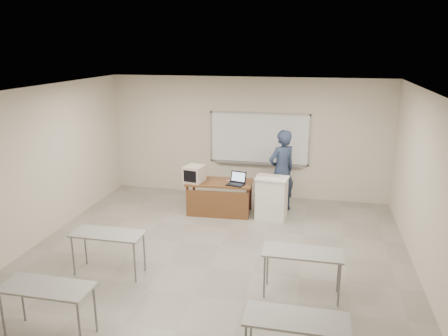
% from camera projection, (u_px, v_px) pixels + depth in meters
% --- Properties ---
extents(floor, '(7.00, 8.00, 0.01)m').
position_uv_depth(floor, '(209.00, 268.00, 7.57)').
color(floor, gray).
rests_on(floor, ground).
extents(whiteboard, '(2.48, 0.10, 1.31)m').
position_uv_depth(whiteboard, '(259.00, 139.00, 10.84)').
color(whiteboard, white).
rests_on(whiteboard, floor).
extents(student_desks, '(4.40, 2.20, 0.73)m').
position_uv_depth(student_desks, '(185.00, 271.00, 6.12)').
color(student_desks, gray).
rests_on(student_desks, floor).
extents(instructor_desk, '(1.48, 0.74, 0.75)m').
position_uv_depth(instructor_desk, '(218.00, 191.00, 9.84)').
color(instructor_desk, brown).
rests_on(instructor_desk, floor).
extents(podium, '(0.68, 0.50, 0.96)m').
position_uv_depth(podium, '(272.00, 198.00, 9.62)').
color(podium, white).
rests_on(podium, floor).
extents(crt_monitor, '(0.41, 0.45, 0.38)m').
position_uv_depth(crt_monitor, '(195.00, 174.00, 9.84)').
color(crt_monitor, beige).
rests_on(crt_monitor, instructor_desk).
extents(laptop, '(0.37, 0.34, 0.27)m').
position_uv_depth(laptop, '(236.00, 182.00, 9.68)').
color(laptop, black).
rests_on(laptop, instructor_desk).
extents(mouse, '(0.11, 0.09, 0.04)m').
position_uv_depth(mouse, '(229.00, 181.00, 9.89)').
color(mouse, '#B5B7BD').
rests_on(mouse, instructor_desk).
extents(keyboard, '(0.50, 0.18, 0.03)m').
position_uv_depth(keyboard, '(268.00, 176.00, 9.56)').
color(keyboard, beige).
rests_on(keyboard, podium).
extents(presenter, '(0.83, 0.81, 1.91)m').
position_uv_depth(presenter, '(282.00, 171.00, 9.98)').
color(presenter, black).
rests_on(presenter, floor).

